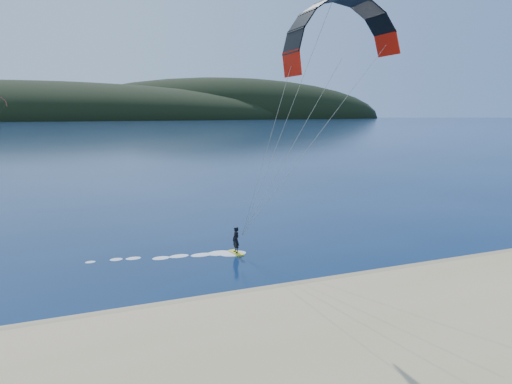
# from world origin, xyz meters

# --- Properties ---
(ground) EXTENTS (1800.00, 1800.00, 0.00)m
(ground) POSITION_xyz_m (0.00, 0.00, 0.00)
(ground) COLOR #081C3E
(ground) RESTS_ON ground
(wet_sand) EXTENTS (220.00, 2.50, 0.10)m
(wet_sand) POSITION_xyz_m (0.00, 4.50, 0.05)
(wet_sand) COLOR #927F55
(wet_sand) RESTS_ON ground
(headland) EXTENTS (1200.00, 310.00, 140.00)m
(headland) POSITION_xyz_m (0.63, 745.28, 0.00)
(headland) COLOR black
(headland) RESTS_ON ground
(kitesurfer_near) EXTENTS (20.18, 7.98, 16.37)m
(kitesurfer_near) POSITION_xyz_m (8.67, 8.02, 13.14)
(kitesurfer_near) COLOR yellow
(kitesurfer_near) RESTS_ON ground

